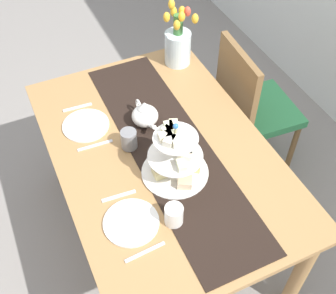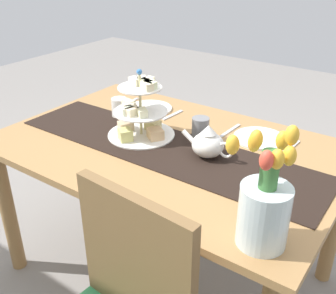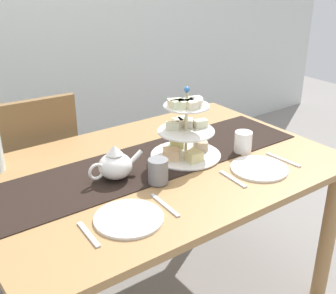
{
  "view_description": "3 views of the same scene",
  "coord_description": "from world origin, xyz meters",
  "px_view_note": "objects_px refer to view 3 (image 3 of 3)",
  "views": [
    {
      "loc": [
        1.22,
        -0.53,
        2.23
      ],
      "look_at": [
        0.05,
        0.01,
        0.8
      ],
      "focal_mm": 45.66,
      "sensor_mm": 36.0,
      "label": 1
    },
    {
      "loc": [
        -0.89,
        1.27,
        1.52
      ],
      "look_at": [
        -0.04,
        0.06,
        0.76
      ],
      "focal_mm": 43.0,
      "sensor_mm": 36.0,
      "label": 2
    },
    {
      "loc": [
        -0.9,
        -1.32,
        1.53
      ],
      "look_at": [
        0.0,
        -0.07,
        0.84
      ],
      "focal_mm": 46.35,
      "sensor_mm": 36.0,
      "label": 3
    }
  ],
  "objects_px": {
    "mug_white_text": "(243,142)",
    "mug_grey": "(158,171)",
    "dining_table": "(157,187)",
    "fork_left": "(88,234)",
    "dinner_plate_left": "(129,218)",
    "fork_right": "(233,179)",
    "chair_left": "(33,170)",
    "teapot": "(115,165)",
    "knife_left": "(165,205)",
    "tiered_cake_stand": "(185,133)",
    "dinner_plate_right": "(259,168)",
    "knife_right": "(283,160)"
  },
  "relations": [
    {
      "from": "dinner_plate_left",
      "to": "mug_white_text",
      "type": "xyz_separation_m",
      "value": [
        0.68,
        0.16,
        0.04
      ]
    },
    {
      "from": "dining_table",
      "to": "mug_grey",
      "type": "xyz_separation_m",
      "value": [
        -0.08,
        -0.13,
        0.16
      ]
    },
    {
      "from": "teapot",
      "to": "fork_right",
      "type": "distance_m",
      "value": 0.45
    },
    {
      "from": "dinner_plate_left",
      "to": "fork_right",
      "type": "bearing_deg",
      "value": 0.0
    },
    {
      "from": "knife_right",
      "to": "mug_white_text",
      "type": "xyz_separation_m",
      "value": [
        -0.08,
        0.16,
        0.04
      ]
    },
    {
      "from": "chair_left",
      "to": "fork_left",
      "type": "xyz_separation_m",
      "value": [
        -0.15,
        -0.98,
        0.23
      ]
    },
    {
      "from": "knife_right",
      "to": "dinner_plate_left",
      "type": "bearing_deg",
      "value": 180.0
    },
    {
      "from": "teapot",
      "to": "mug_grey",
      "type": "distance_m",
      "value": 0.17
    },
    {
      "from": "dining_table",
      "to": "tiered_cake_stand",
      "type": "distance_m",
      "value": 0.26
    },
    {
      "from": "dinner_plate_right",
      "to": "knife_right",
      "type": "xyz_separation_m",
      "value": [
        0.15,
        0.0,
        -0.0
      ]
    },
    {
      "from": "fork_left",
      "to": "knife_right",
      "type": "xyz_separation_m",
      "value": [
        0.9,
        0.0,
        0.0
      ]
    },
    {
      "from": "dining_table",
      "to": "tiered_cake_stand",
      "type": "relative_size",
      "value": 4.8
    },
    {
      "from": "dining_table",
      "to": "dinner_plate_right",
      "type": "relative_size",
      "value": 6.35
    },
    {
      "from": "knife_left",
      "to": "fork_right",
      "type": "distance_m",
      "value": 0.32
    },
    {
      "from": "mug_grey",
      "to": "chair_left",
      "type": "bearing_deg",
      "value": 104.06
    },
    {
      "from": "mug_grey",
      "to": "dining_table",
      "type": "bearing_deg",
      "value": 56.89
    },
    {
      "from": "teapot",
      "to": "knife_right",
      "type": "distance_m",
      "value": 0.71
    },
    {
      "from": "knife_left",
      "to": "knife_right",
      "type": "height_order",
      "value": "same"
    },
    {
      "from": "dining_table",
      "to": "teapot",
      "type": "height_order",
      "value": "teapot"
    },
    {
      "from": "dinner_plate_left",
      "to": "mug_white_text",
      "type": "relative_size",
      "value": 2.42
    },
    {
      "from": "dinner_plate_left",
      "to": "knife_right",
      "type": "bearing_deg",
      "value": 0.0
    },
    {
      "from": "fork_right",
      "to": "knife_left",
      "type": "bearing_deg",
      "value": 180.0
    },
    {
      "from": "chair_left",
      "to": "fork_right",
      "type": "height_order",
      "value": "chair_left"
    },
    {
      "from": "mug_white_text",
      "to": "teapot",
      "type": "bearing_deg",
      "value": 168.8
    },
    {
      "from": "teapot",
      "to": "dinner_plate_right",
      "type": "bearing_deg",
      "value": -28.41
    },
    {
      "from": "mug_grey",
      "to": "mug_white_text",
      "type": "distance_m",
      "value": 0.46
    },
    {
      "from": "knife_right",
      "to": "dinner_plate_right",
      "type": "bearing_deg",
      "value": 180.0
    },
    {
      "from": "fork_left",
      "to": "knife_left",
      "type": "xyz_separation_m",
      "value": [
        0.29,
        0.0,
        0.0
      ]
    },
    {
      "from": "knife_left",
      "to": "mug_grey",
      "type": "distance_m",
      "value": 0.17
    },
    {
      "from": "fork_left",
      "to": "knife_left",
      "type": "relative_size",
      "value": 0.88
    },
    {
      "from": "fork_right",
      "to": "fork_left",
      "type": "bearing_deg",
      "value": 180.0
    },
    {
      "from": "dining_table",
      "to": "fork_left",
      "type": "distance_m",
      "value": 0.53
    },
    {
      "from": "dining_table",
      "to": "knife_left",
      "type": "relative_size",
      "value": 8.59
    },
    {
      "from": "teapot",
      "to": "mug_white_text",
      "type": "bearing_deg",
      "value": -11.2
    },
    {
      "from": "knife_right",
      "to": "mug_grey",
      "type": "height_order",
      "value": "mug_grey"
    },
    {
      "from": "chair_left",
      "to": "dinner_plate_left",
      "type": "distance_m",
      "value": 1.01
    },
    {
      "from": "fork_left",
      "to": "knife_left",
      "type": "distance_m",
      "value": 0.29
    },
    {
      "from": "chair_left",
      "to": "fork_left",
      "type": "distance_m",
      "value": 1.02
    },
    {
      "from": "teapot",
      "to": "fork_left",
      "type": "xyz_separation_m",
      "value": [
        -0.25,
        -0.27,
        -0.06
      ]
    },
    {
      "from": "dining_table",
      "to": "mug_white_text",
      "type": "distance_m",
      "value": 0.42
    },
    {
      "from": "dinner_plate_right",
      "to": "mug_grey",
      "type": "bearing_deg",
      "value": 159.6
    },
    {
      "from": "fork_right",
      "to": "mug_grey",
      "type": "xyz_separation_m",
      "value": [
        -0.25,
        0.15,
        0.05
      ]
    },
    {
      "from": "chair_left",
      "to": "teapot",
      "type": "relative_size",
      "value": 3.82
    },
    {
      "from": "tiered_cake_stand",
      "to": "dinner_plate_right",
      "type": "height_order",
      "value": "tiered_cake_stand"
    },
    {
      "from": "mug_grey",
      "to": "dinner_plate_left",
      "type": "bearing_deg",
      "value": -146.25
    },
    {
      "from": "tiered_cake_stand",
      "to": "chair_left",
      "type": "bearing_deg",
      "value": 121.95
    },
    {
      "from": "tiered_cake_stand",
      "to": "mug_grey",
      "type": "relative_size",
      "value": 3.2
    },
    {
      "from": "teapot",
      "to": "knife_left",
      "type": "xyz_separation_m",
      "value": [
        0.04,
        -0.27,
        -0.06
      ]
    },
    {
      "from": "mug_white_text",
      "to": "mug_grey",
      "type": "bearing_deg",
      "value": -178.26
    },
    {
      "from": "knife_left",
      "to": "tiered_cake_stand",
      "type": "bearing_deg",
      "value": 42.35
    }
  ]
}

